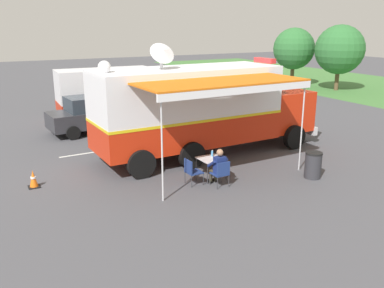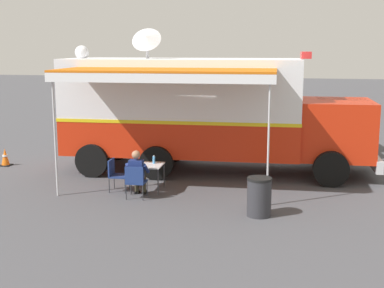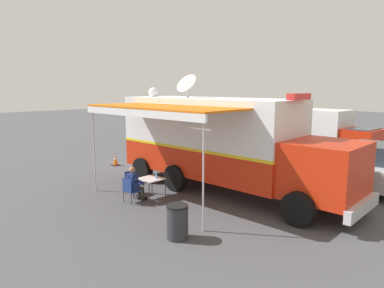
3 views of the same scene
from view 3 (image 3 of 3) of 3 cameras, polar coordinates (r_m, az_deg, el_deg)
name	(u,v)px [view 3 (image 3 of 3)]	position (r m, az deg, el deg)	size (l,w,h in m)	color
ground_plane	(207,187)	(13.92, 2.55, -7.00)	(100.00, 100.00, 0.00)	#47474C
lot_stripe	(208,168)	(17.01, 2.70, -3.97)	(0.12, 4.80, 0.01)	silver
command_truck	(222,140)	(13.00, 5.01, 0.59)	(5.15, 9.58, 4.53)	red
folding_table	(150,180)	(12.38, -6.83, -5.90)	(0.83, 0.83, 0.73)	silver
water_bottle	(156,175)	(12.34, -5.87, -5.15)	(0.07, 0.07, 0.22)	#4C99D8
folding_chair_at_table	(130,188)	(12.05, -10.13, -7.19)	(0.50, 0.50, 0.87)	navy
folding_chair_beside_table	(132,181)	(12.98, -9.77, -5.98)	(0.50, 0.50, 0.87)	navy
seated_responder	(135,183)	(12.12, -9.42, -6.39)	(0.67, 0.57, 1.25)	navy
trash_bin	(177,222)	(9.23, -2.42, -12.64)	(0.57, 0.57, 0.91)	#2D2D33
traffic_cone	(115,160)	(17.95, -12.45, -2.57)	(0.36, 0.36, 0.58)	black
support_truck	(309,132)	(20.75, 18.69, 1.84)	(2.51, 6.86, 2.70)	white
car_behind_truck	(248,143)	(19.43, 9.11, 0.23)	(2.29, 4.34, 1.76)	#2D2D33
car_far_corner	(375,166)	(15.29, 27.83, -3.20)	(4.43, 2.50, 1.76)	#B2B5BA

